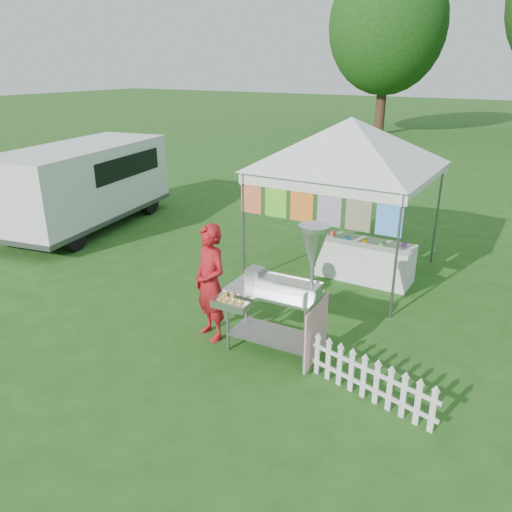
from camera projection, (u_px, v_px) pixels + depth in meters
The scene contains 8 objects.
ground at pixel (250, 351), 7.21m from camera, with size 120.00×120.00×0.00m, color #204F16.
canopy_main at pixel (352, 118), 8.93m from camera, with size 4.24×4.24×3.45m.
tree_left at pixel (388, 25), 27.16m from camera, with size 6.40×6.40×9.53m.
donut_cart at pixel (288, 281), 6.71m from camera, with size 1.41×1.04×1.97m.
vendor at pixel (210, 283), 7.31m from camera, with size 0.65×0.43×1.78m, color #A6141B.
cargo_van at pixel (87, 183), 12.49m from camera, with size 2.84×5.18×2.04m.
picket_fence at pixel (370, 381), 6.07m from camera, with size 1.76×0.45×0.56m.
display_table at pixel (364, 260), 9.54m from camera, with size 1.80×0.70×0.74m, color white.
Camera 1 is at (3.30, -5.29, 3.89)m, focal length 35.00 mm.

